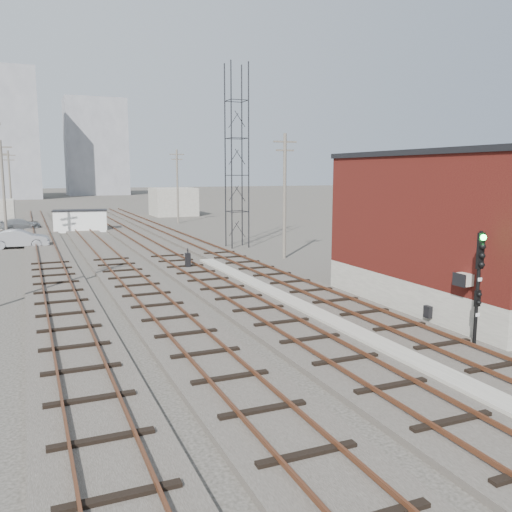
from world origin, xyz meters
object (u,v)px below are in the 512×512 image
switch_stand (188,260)px  car_grey (20,224)px  signal_mast (479,280)px  car_silver (20,239)px  site_trailer (81,221)px

switch_stand → car_grey: 32.26m
signal_mast → car_grey: (-15.18, 50.02, -1.89)m
signal_mast → car_grey: size_ratio=0.97×
switch_stand → signal_mast: bearing=-78.9°
car_grey → car_silver: bearing=165.6°
car_silver → signal_mast: bearing=-152.3°
signal_mast → car_silver: size_ratio=0.91×
signal_mast → switch_stand: signal_mast is taller
signal_mast → switch_stand: 20.13m
signal_mast → site_trailer: (-9.23, 45.96, -1.35)m
car_grey → switch_stand: bearing=-176.4°
switch_stand → car_grey: (-10.13, 30.63, 0.02)m
switch_stand → car_silver: bearing=119.5°
signal_mast → car_silver: signal_mast is taller
car_silver → site_trailer: bearing=-23.7°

